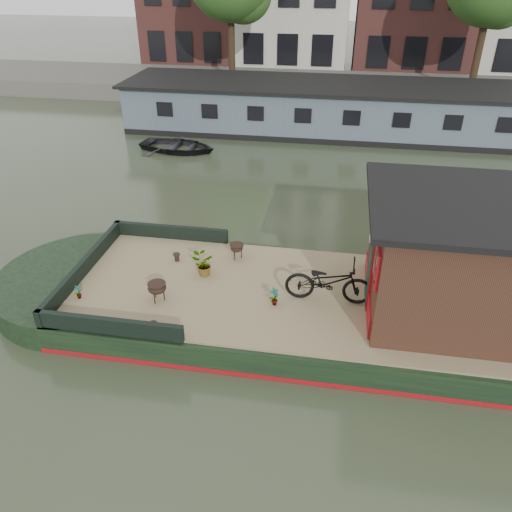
% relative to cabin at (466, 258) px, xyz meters
% --- Properties ---
extents(ground, '(120.00, 120.00, 0.00)m').
position_rel_cabin_xyz_m(ground, '(-2.19, 0.00, -1.88)').
color(ground, '#27301E').
rests_on(ground, ground).
extents(houseboat_hull, '(14.01, 4.02, 0.60)m').
position_rel_cabin_xyz_m(houseboat_hull, '(-3.52, 0.00, -1.60)').
color(houseboat_hull, black).
rests_on(houseboat_hull, ground).
extents(houseboat_deck, '(11.80, 3.80, 0.05)m').
position_rel_cabin_xyz_m(houseboat_deck, '(-2.19, 0.00, -1.25)').
color(houseboat_deck, '#827250').
rests_on(houseboat_deck, houseboat_hull).
extents(bow_bulwark, '(3.00, 4.00, 0.35)m').
position_rel_cabin_xyz_m(bow_bulwark, '(-7.25, 0.00, -1.05)').
color(bow_bulwark, black).
rests_on(bow_bulwark, houseboat_deck).
extents(cabin, '(4.00, 3.50, 2.42)m').
position_rel_cabin_xyz_m(cabin, '(0.00, 0.00, 0.00)').
color(cabin, black).
rests_on(cabin, houseboat_deck).
extents(bicycle, '(1.81, 0.63, 0.95)m').
position_rel_cabin_xyz_m(bicycle, '(-2.58, -0.13, -0.75)').
color(bicycle, black).
rests_on(bicycle, houseboat_deck).
extents(potted_plant_a, '(0.25, 0.26, 0.41)m').
position_rel_cabin_xyz_m(potted_plant_a, '(-3.67, -0.49, -1.02)').
color(potted_plant_a, maroon).
rests_on(potted_plant_a, houseboat_deck).
extents(potted_plant_c, '(0.57, 0.52, 0.54)m').
position_rel_cabin_xyz_m(potted_plant_c, '(-5.41, 0.36, -0.96)').
color(potted_plant_c, '#B34234').
rests_on(potted_plant_c, houseboat_deck).
extents(potted_plant_e, '(0.14, 0.18, 0.31)m').
position_rel_cabin_xyz_m(potted_plant_e, '(-7.79, -0.95, -1.07)').
color(potted_plant_e, '#A0532E').
rests_on(potted_plant_e, houseboat_deck).
extents(brazier_front, '(0.52, 0.52, 0.44)m').
position_rel_cabin_xyz_m(brazier_front, '(-6.10, -0.74, -1.01)').
color(brazier_front, black).
rests_on(brazier_front, houseboat_deck).
extents(brazier_rear, '(0.37, 0.37, 0.38)m').
position_rel_cabin_xyz_m(brazier_rear, '(-4.81, 1.22, -1.04)').
color(brazier_rear, black).
rests_on(brazier_rear, houseboat_deck).
extents(bollard_port, '(0.17, 0.17, 0.19)m').
position_rel_cabin_xyz_m(bollard_port, '(-6.19, 0.86, -1.13)').
color(bollard_port, black).
rests_on(bollard_port, houseboat_deck).
extents(bollard_stbd, '(0.16, 0.16, 0.19)m').
position_rel_cabin_xyz_m(bollard_stbd, '(-5.86, -1.70, -1.13)').
color(bollard_stbd, black).
rests_on(bollard_stbd, houseboat_deck).
extents(dinghy, '(3.47, 2.70, 0.66)m').
position_rel_cabin_xyz_m(dinghy, '(-9.13, 10.23, -1.55)').
color(dinghy, black).
rests_on(dinghy, ground).
extents(far_houseboat, '(20.40, 4.40, 2.11)m').
position_rel_cabin_xyz_m(far_houseboat, '(-2.19, 14.00, -0.91)').
color(far_houseboat, '#4D5A66').
rests_on(far_houseboat, ground).
extents(quay, '(60.00, 6.00, 0.90)m').
position_rel_cabin_xyz_m(quay, '(-2.19, 20.50, -1.43)').
color(quay, '#47443F').
rests_on(quay, ground).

